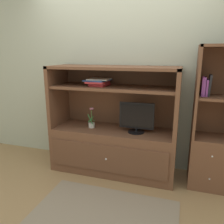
# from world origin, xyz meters

# --- Properties ---
(ground_plane) EXTENTS (8.00, 8.00, 0.00)m
(ground_plane) POSITION_xyz_m (0.00, 0.00, 0.00)
(ground_plane) COLOR #99754C
(painted_rear_wall) EXTENTS (6.00, 0.10, 2.80)m
(painted_rear_wall) POSITION_xyz_m (0.00, 0.75, 1.40)
(painted_rear_wall) COLOR #ADB29E
(painted_rear_wall) RESTS_ON ground_plane
(area_rug) EXTENTS (1.47, 1.04, 0.01)m
(area_rug) POSITION_xyz_m (0.19, -0.60, 0.01)
(area_rug) COLOR gray
(area_rug) RESTS_ON ground_plane
(media_console) EXTENTS (1.68, 0.60, 1.45)m
(media_console) POSITION_xyz_m (0.00, 0.41, 0.47)
(media_console) COLOR brown
(media_console) RESTS_ON ground_plane
(tv_monitor) EXTENTS (0.45, 0.21, 0.39)m
(tv_monitor) POSITION_xyz_m (0.32, 0.36, 0.81)
(tv_monitor) COLOR black
(tv_monitor) RESTS_ON media_console
(potted_plant) EXTENTS (0.10, 0.09, 0.29)m
(potted_plant) POSITION_xyz_m (-0.30, 0.37, 0.68)
(potted_plant) COLOR beige
(potted_plant) RESTS_ON media_console
(magazine_stack) EXTENTS (0.32, 0.36, 0.09)m
(magazine_stack) POSITION_xyz_m (-0.20, 0.40, 1.24)
(magazine_stack) COLOR red
(magazine_stack) RESTS_ON media_console
(bookshelf_tall) EXTENTS (0.47, 0.42, 1.70)m
(bookshelf_tall) POSITION_xyz_m (1.24, 0.41, 0.56)
(bookshelf_tall) COLOR brown
(bookshelf_tall) RESTS_ON ground_plane
(upright_book_row) EXTENTS (0.10, 0.17, 0.24)m
(upright_book_row) POSITION_xyz_m (1.11, 0.40, 1.24)
(upright_book_row) COLOR purple
(upright_book_row) RESTS_ON bookshelf_tall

